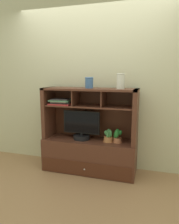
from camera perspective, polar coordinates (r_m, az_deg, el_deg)
The scene contains 9 objects.
floor_plane at distance 3.44m, azimuth 0.00°, elevation -15.44°, with size 6.00×6.00×0.02m, color #9B734D.
back_wall at distance 3.35m, azimuth 1.35°, elevation 8.88°, with size 6.00×0.02×2.80m, color beige.
media_console at distance 3.29m, azimuth 0.04°, elevation -8.99°, with size 1.41×0.50×1.27m.
tv_monitor at distance 3.22m, azimuth -2.17°, elevation -4.26°, with size 0.57×0.25×0.44m.
potted_orchid at distance 3.14m, azimuth 5.06°, elevation -6.58°, with size 0.15×0.15×0.19m.
potted_fern at distance 3.11m, azimuth 7.51°, elevation -6.50°, with size 0.13×0.14×0.19m.
magazine_stack_left at distance 3.24m, azimuth -7.70°, elevation 2.75°, with size 0.33×0.25×0.09m.
ceramic_vase at distance 2.97m, azimuth 8.40°, elevation 8.20°, with size 0.12×0.12×0.21m.
accent_vase at distance 3.08m, azimuth -0.09°, elevation 7.89°, with size 0.12×0.12×0.16m.
Camera 1 is at (0.91, -2.96, 1.48)m, focal length 34.01 mm.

